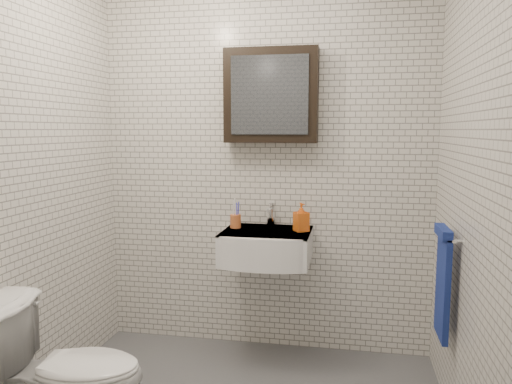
# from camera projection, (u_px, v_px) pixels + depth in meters

# --- Properties ---
(room_shell) EXTENTS (2.22, 2.02, 2.51)m
(room_shell) POSITION_uv_depth(u_px,v_px,m) (229.00, 133.00, 2.33)
(room_shell) COLOR silver
(room_shell) RESTS_ON ground
(washbasin) EXTENTS (0.55, 0.50, 0.20)m
(washbasin) POSITION_uv_depth(u_px,v_px,m) (266.00, 247.00, 3.12)
(washbasin) COLOR white
(washbasin) RESTS_ON room_shell
(faucet) EXTENTS (0.06, 0.20, 0.15)m
(faucet) POSITION_uv_depth(u_px,v_px,m) (271.00, 216.00, 3.29)
(faucet) COLOR silver
(faucet) RESTS_ON washbasin
(mirror_cabinet) EXTENTS (0.60, 0.15, 0.60)m
(mirror_cabinet) POSITION_uv_depth(u_px,v_px,m) (271.00, 96.00, 3.19)
(mirror_cabinet) COLOR black
(mirror_cabinet) RESTS_ON room_shell
(towel_rail) EXTENTS (0.09, 0.30, 0.58)m
(towel_rail) POSITION_uv_depth(u_px,v_px,m) (443.00, 278.00, 2.57)
(towel_rail) COLOR silver
(towel_rail) RESTS_ON room_shell
(toothbrush_cup) EXTENTS (0.09, 0.09, 0.19)m
(toothbrush_cup) POSITION_uv_depth(u_px,v_px,m) (236.00, 220.00, 3.24)
(toothbrush_cup) COLOR #BC5E2F
(toothbrush_cup) RESTS_ON washbasin
(soap_bottle) EXTENTS (0.11, 0.11, 0.18)m
(soap_bottle) POSITION_uv_depth(u_px,v_px,m) (301.00, 217.00, 3.12)
(soap_bottle) COLOR orange
(soap_bottle) RESTS_ON washbasin
(toilet) EXTENTS (0.76, 0.50, 0.73)m
(toilet) POSITION_uv_depth(u_px,v_px,m) (66.00, 374.00, 2.30)
(toilet) COLOR white
(toilet) RESTS_ON ground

